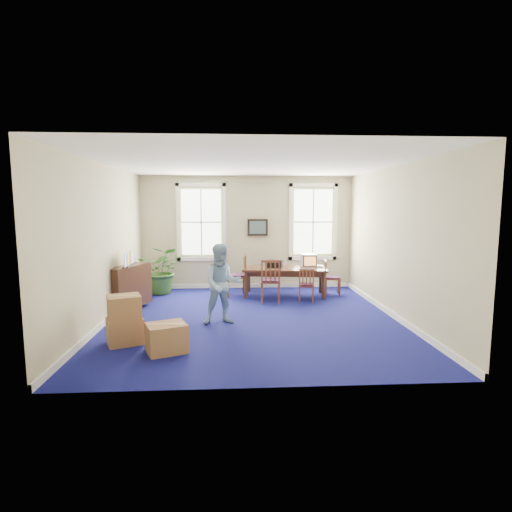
{
  "coord_description": "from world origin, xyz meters",
  "views": [
    {
      "loc": [
        -0.42,
        -8.17,
        2.34
      ],
      "look_at": [
        0.1,
        0.6,
        1.25
      ],
      "focal_mm": 28.0,
      "sensor_mm": 36.0,
      "label": 1
    }
  ],
  "objects": [
    {
      "name": "conference_table",
      "position": [
        0.95,
        2.17,
        0.37
      ],
      "size": [
        2.28,
        1.24,
        0.74
      ],
      "primitive_type": null,
      "rotation": [
        0.0,
        0.0,
        -0.12
      ],
      "color": "#422517",
      "rests_on": "ground"
    },
    {
      "name": "floor",
      "position": [
        0.0,
        0.0,
        0.0
      ],
      "size": [
        6.5,
        6.5,
        0.0
      ],
      "primitive_type": "plane",
      "color": "navy",
      "rests_on": "ground"
    },
    {
      "name": "ceiling",
      "position": [
        0.0,
        0.0,
        3.2
      ],
      "size": [
        6.5,
        6.5,
        0.0
      ],
      "primitive_type": "plane",
      "rotation": [
        3.14,
        0.0,
        0.0
      ],
      "color": "white",
      "rests_on": "ground"
    },
    {
      "name": "potted_plant",
      "position": [
        -2.31,
        2.57,
        0.64
      ],
      "size": [
        1.26,
        1.13,
        1.28
      ],
      "primitive_type": "imported",
      "rotation": [
        0.0,
        0.0,
        -0.12
      ],
      "color": "#2C5720",
      "rests_on": "ground"
    },
    {
      "name": "brochure_rack",
      "position": [
        -2.73,
        0.86,
        1.12
      ],
      "size": [
        0.43,
        0.76,
        0.34
      ],
      "primitive_type": null,
      "rotation": [
        0.0,
        0.0,
        0.41
      ],
      "color": "#99999E",
      "rests_on": "credenza"
    },
    {
      "name": "baseboard_right",
      "position": [
        2.97,
        0.0,
        0.06
      ],
      "size": [
        0.04,
        6.5,
        0.12
      ],
      "primitive_type": "cube",
      "color": "white",
      "rests_on": "ground"
    },
    {
      "name": "game_console",
      "position": [
        1.89,
        2.17,
        0.77
      ],
      "size": [
        0.22,
        0.24,
        0.05
      ],
      "primitive_type": "cube",
      "rotation": [
        0.0,
        0.0,
        -0.34
      ],
      "color": "white",
      "rests_on": "conference_table"
    },
    {
      "name": "chair_end_left",
      "position": [
        -0.33,
        2.17,
        0.55
      ],
      "size": [
        0.51,
        0.51,
        1.09
      ],
      "primitive_type": null,
      "rotation": [
        0.0,
        0.0,
        -1.53
      ],
      "color": "brown",
      "rests_on": "ground"
    },
    {
      "name": "chair_near_left",
      "position": [
        0.51,
        1.43,
        0.54
      ],
      "size": [
        0.53,
        0.53,
        1.08
      ],
      "primitive_type": null,
      "rotation": [
        0.0,
        0.0,
        3.04
      ],
      "color": "brown",
      "rests_on": "ground"
    },
    {
      "name": "window_right",
      "position": [
        1.9,
        3.23,
        1.9
      ],
      "size": [
        1.4,
        0.12,
        2.2
      ],
      "primitive_type": null,
      "color": "white",
      "rests_on": "ground"
    },
    {
      "name": "chair_end_right",
      "position": [
        2.24,
        2.17,
        0.46
      ],
      "size": [
        0.47,
        0.47,
        0.92
      ],
      "primitive_type": null,
      "rotation": [
        0.0,
        0.0,
        1.42
      ],
      "color": "brown",
      "rests_on": "ground"
    },
    {
      "name": "wall_left",
      "position": [
        -3.0,
        0.0,
        1.6
      ],
      "size": [
        0.0,
        6.5,
        6.5
      ],
      "primitive_type": "plane",
      "rotation": [
        1.57,
        0.0,
        1.57
      ],
      "color": "tan",
      "rests_on": "ground"
    },
    {
      "name": "baseboard_left",
      "position": [
        -2.97,
        0.0,
        0.06
      ],
      "size": [
        0.04,
        6.5,
        0.12
      ],
      "primitive_type": "cube",
      "color": "white",
      "rests_on": "ground"
    },
    {
      "name": "wall_picture",
      "position": [
        0.3,
        3.2,
        1.75
      ],
      "size": [
        0.58,
        0.06,
        0.48
      ],
      "primitive_type": null,
      "color": "black",
      "rests_on": "ground"
    },
    {
      "name": "equipment_bag",
      "position": [
        0.71,
        2.22,
        0.84
      ],
      "size": [
        0.44,
        0.36,
        0.19
      ],
      "primitive_type": "cube",
      "rotation": [
        0.0,
        0.0,
        -0.32
      ],
      "color": "black",
      "rests_on": "conference_table"
    },
    {
      "name": "wall_back",
      "position": [
        0.0,
        3.25,
        1.6
      ],
      "size": [
        6.5,
        0.0,
        6.5
      ],
      "primitive_type": "plane",
      "rotation": [
        1.57,
        0.0,
        0.0
      ],
      "color": "tan",
      "rests_on": "ground"
    },
    {
      "name": "cardboard_boxes",
      "position": [
        -2.05,
        -1.31,
        0.44
      ],
      "size": [
        2.05,
        2.05,
        0.89
      ],
      "primitive_type": null,
      "rotation": [
        0.0,
        0.0,
        0.42
      ],
      "color": "#A16F45",
      "rests_on": "ground"
    },
    {
      "name": "credenza",
      "position": [
        -2.75,
        0.86,
        0.48
      ],
      "size": [
        0.79,
        1.25,
        0.95
      ],
      "primitive_type": "cube",
      "rotation": [
        0.0,
        0.0,
        -0.4
      ],
      "color": "#422517",
      "rests_on": "ground"
    },
    {
      "name": "crt_tv",
      "position": [
        1.59,
        2.22,
        0.92
      ],
      "size": [
        0.39,
        0.42,
        0.35
      ],
      "primitive_type": null,
      "rotation": [
        0.0,
        0.0,
        0.01
      ],
      "color": "#B7B7BC",
      "rests_on": "conference_table"
    },
    {
      "name": "man",
      "position": [
        -0.63,
        -0.33,
        0.81
      ],
      "size": [
        0.88,
        0.73,
        1.61
      ],
      "primitive_type": "imported",
      "rotation": [
        0.0,
        0.0,
        0.17
      ],
      "color": "#8CAFCE",
      "rests_on": "ground"
    },
    {
      "name": "baseboard_back",
      "position": [
        0.0,
        3.22,
        0.06
      ],
      "size": [
        6.0,
        0.04,
        0.12
      ],
      "primitive_type": "cube",
      "color": "white",
      "rests_on": "ground"
    },
    {
      "name": "wall_right",
      "position": [
        3.0,
        0.0,
        1.6
      ],
      "size": [
        0.0,
        6.5,
        6.5
      ],
      "primitive_type": "plane",
      "rotation": [
        1.57,
        0.0,
        -1.57
      ],
      "color": "tan",
      "rests_on": "ground"
    },
    {
      "name": "wall_front",
      "position": [
        0.0,
        -3.25,
        1.6
      ],
      "size": [
        6.5,
        0.0,
        6.5
      ],
      "primitive_type": "plane",
      "rotation": [
        -1.57,
        0.0,
        0.0
      ],
      "color": "tan",
      "rests_on": "ground"
    },
    {
      "name": "chair_near_right",
      "position": [
        1.4,
        1.43,
        0.42
      ],
      "size": [
        0.44,
        0.44,
        0.85
      ],
      "primitive_type": null,
      "rotation": [
        0.0,
        0.0,
        2.96
      ],
      "color": "brown",
      "rests_on": "ground"
    },
    {
      "name": "window_left",
      "position": [
        -1.3,
        3.23,
        1.9
      ],
      "size": [
        1.4,
        0.12,
        2.2
      ],
      "primitive_type": null,
      "color": "white",
      "rests_on": "ground"
    }
  ]
}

